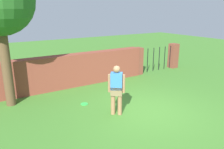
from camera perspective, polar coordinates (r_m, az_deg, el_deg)
ground_plane at (r=7.63m, az=9.14°, el=-9.24°), size 40.00×40.00×0.00m
brick_wall at (r=9.72m, az=-12.28°, el=0.70°), size 7.82×0.50×1.43m
person at (r=6.98m, az=1.16°, el=-3.49°), size 0.44×0.40×1.62m
fence_gate at (r=12.51m, az=11.29°, el=4.11°), size 3.09×0.44×1.40m
frisbee_green at (r=8.11m, az=-7.10°, el=-7.50°), size 0.27×0.27×0.02m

